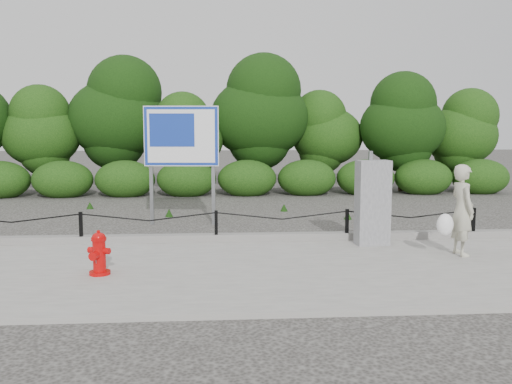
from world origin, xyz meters
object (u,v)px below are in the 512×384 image
Objects in this scene: fire_hydrant at (99,254)px; utility_cabinet at (373,203)px; advertising_sign at (181,142)px; pedestrian at (461,211)px.

fire_hydrant is 0.38× the size of utility_cabinet.
advertising_sign is (0.92, 4.51, 1.52)m from fire_hydrant.
utility_cabinet is at bearing -31.67° from advertising_sign.
utility_cabinet is 4.69m from advertising_sign.
pedestrian is at bearing -41.63° from utility_cabinet.
utility_cabinet reaches higher than fire_hydrant.
fire_hydrant is 4.92m from utility_cabinet.
advertising_sign is (-3.66, 2.74, 1.06)m from utility_cabinet.
fire_hydrant is 4.85m from advertising_sign.
utility_cabinet is 0.63× the size of advertising_sign.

